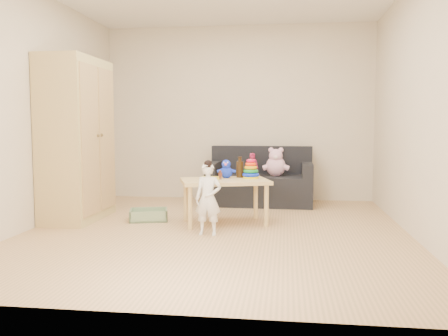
# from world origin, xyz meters

# --- Properties ---
(room) EXTENTS (4.50, 4.50, 4.50)m
(room) POSITION_xyz_m (0.00, 0.00, 1.30)
(room) COLOR tan
(room) RESTS_ON ground
(wardrobe) EXTENTS (0.53, 1.06, 1.90)m
(wardrobe) POSITION_xyz_m (-1.73, 0.42, 0.95)
(wardrobe) COLOR tan
(wardrobe) RESTS_ON ground
(sofa) EXTENTS (1.48, 0.76, 0.41)m
(sofa) POSITION_xyz_m (0.36, 1.76, 0.21)
(sofa) COLOR black
(sofa) RESTS_ON ground
(play_table) EXTENTS (1.10, 0.87, 0.51)m
(play_table) POSITION_xyz_m (0.04, 0.38, 0.25)
(play_table) COLOR #E1C07B
(play_table) RESTS_ON ground
(storage_bin) EXTENTS (0.51, 0.43, 0.13)m
(storage_bin) POSITION_xyz_m (-0.87, 0.45, 0.07)
(storage_bin) COLOR gray
(storage_bin) RESTS_ON ground
(toddler) EXTENTS (0.28, 0.19, 0.73)m
(toddler) POSITION_xyz_m (-0.06, -0.18, 0.36)
(toddler) COLOR white
(toddler) RESTS_ON ground
(pink_bear) EXTENTS (0.34, 0.30, 0.34)m
(pink_bear) POSITION_xyz_m (0.59, 1.73, 0.58)
(pink_bear) COLOR #FFBBDE
(pink_bear) RESTS_ON sofa
(doll) EXTENTS (0.19, 0.15, 0.32)m
(doll) POSITION_xyz_m (0.26, 1.69, 0.57)
(doll) COLOR #D0275D
(doll) RESTS_ON sofa
(ring_stacker) EXTENTS (0.20, 0.20, 0.22)m
(ring_stacker) POSITION_xyz_m (0.33, 0.53, 0.60)
(ring_stacker) COLOR yellow
(ring_stacker) RESTS_ON play_table
(brown_bottle) EXTENTS (0.08, 0.08, 0.25)m
(brown_bottle) POSITION_xyz_m (0.19, 0.61, 0.61)
(brown_bottle) COLOR black
(brown_bottle) RESTS_ON play_table
(blue_plush) EXTENTS (0.22, 0.19, 0.22)m
(blue_plush) POSITION_xyz_m (0.04, 0.53, 0.62)
(blue_plush) COLOR #1A36EC
(blue_plush) RESTS_ON play_table
(wooden_figure) EXTENTS (0.05, 0.05, 0.11)m
(wooden_figure) POSITION_xyz_m (-0.01, 0.37, 0.56)
(wooden_figure) COLOR #5B281C
(wooden_figure) RESTS_ON play_table
(yellow_book) EXTENTS (0.24, 0.24, 0.02)m
(yellow_book) POSITION_xyz_m (-0.13, 0.45, 0.52)
(yellow_book) COLOR yellow
(yellow_book) RESTS_ON play_table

